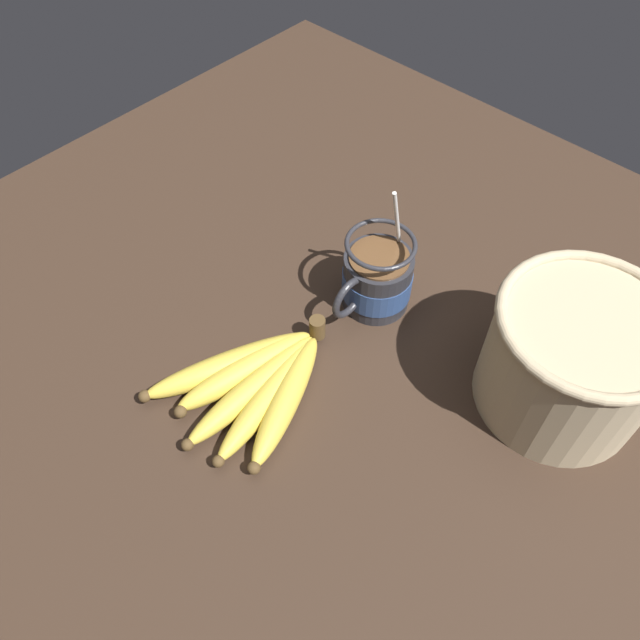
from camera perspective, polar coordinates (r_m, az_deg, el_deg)
The scene contains 4 objects.
table at distance 81.88cm, azimuth -0.10°, elevation -0.26°, with size 110.92×110.92×2.65cm.
coffee_mug at distance 79.57cm, azimuth 5.19°, elevation 3.76°, with size 14.12×8.98×17.42cm.
banana_bunch at distance 73.50cm, azimuth -5.89°, elevation -5.70°, with size 22.52×18.64×4.08cm.
woven_basket at distance 72.94cm, azimuth 22.08°, elevation -3.22°, with size 19.54×19.54×14.84cm.
Camera 1 is at (36.57, 34.15, 66.14)cm, focal length 35.00 mm.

